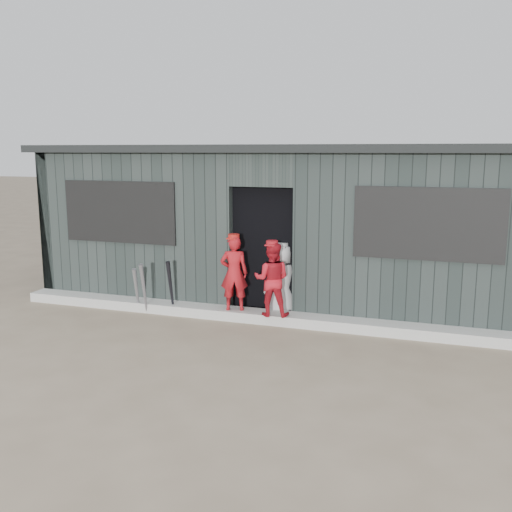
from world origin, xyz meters
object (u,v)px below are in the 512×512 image
(player_red_left, at_px, (234,273))
(player_red_right, at_px, (272,279))
(bat_mid, at_px, (144,289))
(bat_right, at_px, (171,288))
(player_grey_back, at_px, (282,281))
(bat_left, at_px, (137,290))
(dugout, at_px, (287,223))

(player_red_left, relative_size, player_red_right, 1.05)
(bat_mid, bearing_deg, bat_right, 22.76)
(bat_right, bearing_deg, player_grey_back, 13.87)
(bat_left, relative_size, player_red_right, 0.70)
(bat_left, height_order, player_red_left, player_red_left)
(bat_mid, xyz_separation_m, player_red_left, (1.41, 0.23, 0.30))
(bat_right, bearing_deg, dugout, 52.31)
(bat_right, height_order, dugout, dugout)
(player_red_left, bearing_deg, dugout, -119.31)
(bat_right, bearing_deg, bat_mid, -157.24)
(bat_right, relative_size, dugout, 0.10)
(bat_mid, relative_size, bat_right, 0.97)
(dugout, bearing_deg, bat_mid, -132.17)
(player_grey_back, relative_size, dugout, 0.14)
(player_red_right, relative_size, player_grey_back, 0.96)
(player_grey_back, xyz_separation_m, dugout, (-0.31, 1.36, 0.72))
(bat_right, bearing_deg, player_red_left, 3.61)
(bat_right, height_order, player_grey_back, player_grey_back)
(bat_mid, height_order, bat_right, bat_right)
(bat_left, bearing_deg, bat_right, 9.83)
(bat_mid, xyz_separation_m, player_red_right, (2.04, 0.12, 0.28))
(bat_left, distance_m, player_red_left, 1.63)
(player_red_right, relative_size, dugout, 0.13)
(bat_left, height_order, bat_right, bat_right)
(bat_left, xyz_separation_m, player_red_left, (1.58, 0.16, 0.35))
(bat_mid, xyz_separation_m, bat_right, (0.38, 0.16, 0.02))
(bat_left, relative_size, bat_mid, 0.91)
(bat_left, height_order, bat_mid, bat_mid)
(bat_right, distance_m, player_red_left, 1.07)
(bat_left, xyz_separation_m, player_red_right, (2.21, 0.06, 0.32))
(bat_mid, distance_m, bat_right, 0.41)
(player_red_left, distance_m, player_grey_back, 0.76)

